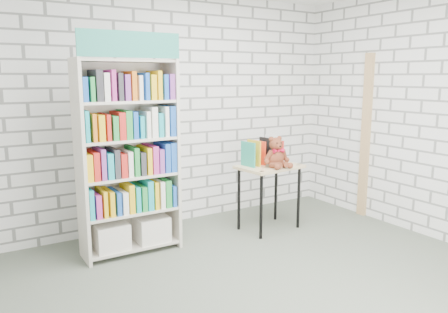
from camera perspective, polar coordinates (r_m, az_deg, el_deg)
ground at (r=4.06m, az=6.29°, el=-16.10°), size 4.50×4.50×0.00m
room_shell at (r=3.64m, az=6.85°, el=9.97°), size 4.52×4.02×2.81m
bookshelf at (r=4.52m, az=-12.41°, el=0.04°), size 0.99×0.39×2.22m
display_table at (r=5.19m, az=5.95°, el=-2.34°), size 0.77×0.58×0.78m
table_books at (r=5.22m, az=5.12°, el=0.65°), size 0.53×0.28×0.30m
teddy_bear at (r=5.07m, az=6.88°, el=0.22°), size 0.33×0.31×0.36m
door_trim at (r=5.92m, az=18.00°, el=2.53°), size 0.05×0.12×2.10m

